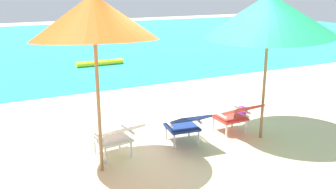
{
  "coord_description": "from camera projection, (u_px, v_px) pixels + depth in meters",
  "views": [
    {
      "loc": [
        -2.85,
        -5.4,
        2.64
      ],
      "look_at": [
        0.0,
        0.39,
        0.75
      ],
      "focal_mm": 40.25,
      "sensor_mm": 36.0,
      "label": 1
    }
  ],
  "objects": [
    {
      "name": "swim_buoy",
      "position": [
        100.0,
        63.0,
        12.71
      ],
      "size": [
        1.6,
        0.18,
        0.18
      ],
      "primitive_type": "cylinder",
      "rotation": [
        0.0,
        1.57,
        0.0
      ],
      "color": "yellow",
      "rests_on": "ocean_band"
    },
    {
      "name": "beach_ball",
      "position": [
        242.0,
        111.0,
        7.79
      ],
      "size": [
        0.23,
        0.23,
        0.23
      ],
      "primitive_type": "sphere",
      "color": "purple",
      "rests_on": "ground_plane"
    },
    {
      "name": "ocean_band",
      "position": [
        51.0,
        43.0,
        17.54
      ],
      "size": [
        40.0,
        18.0,
        0.01
      ],
      "primitive_type": "cube",
      "color": "#28B2B7",
      "rests_on": "ground_plane"
    },
    {
      "name": "beach_umbrella_left",
      "position": [
        94.0,
        17.0,
        4.94
      ],
      "size": [
        2.05,
        2.08,
        2.6
      ],
      "color": "olive",
      "rests_on": "ground_plane"
    },
    {
      "name": "lounge_chair_right",
      "position": [
        236.0,
        114.0,
        6.74
      ],
      "size": [
        0.56,
        0.88,
        0.68
      ],
      "color": "red",
      "rests_on": "ground_plane"
    },
    {
      "name": "beach_umbrella_right",
      "position": [
        269.0,
        15.0,
        6.14
      ],
      "size": [
        2.69,
        2.66,
        2.56
      ],
      "color": "olive",
      "rests_on": "ground_plane"
    },
    {
      "name": "lounge_chair_center",
      "position": [
        186.0,
        124.0,
        6.28
      ],
      "size": [
        0.63,
        0.93,
        0.68
      ],
      "color": "navy",
      "rests_on": "ground_plane"
    },
    {
      "name": "ground_plane",
      "position": [
        108.0,
        87.0,
        10.04
      ],
      "size": [
        40.0,
        40.0,
        0.0
      ],
      "primitive_type": "plane",
      "color": "beige"
    },
    {
      "name": "lounge_chair_left",
      "position": [
        117.0,
        136.0,
        5.79
      ],
      "size": [
        0.64,
        0.93,
        0.68
      ],
      "color": "silver",
      "rests_on": "ground_plane"
    }
  ]
}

